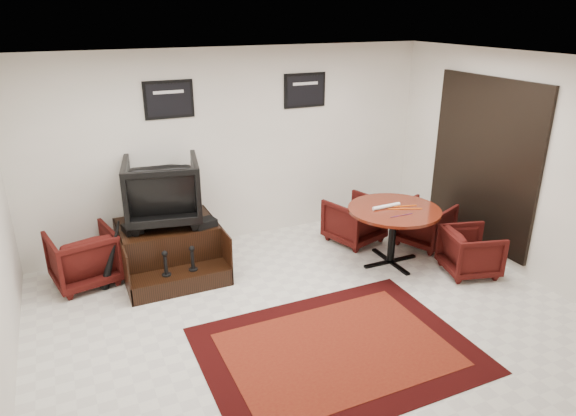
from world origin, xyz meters
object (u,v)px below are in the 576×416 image
object	(u,v)px
shine_podium	(170,250)
table_chair_corner	(471,249)
meeting_table	(394,215)
table_chair_back	(354,218)
shine_chair	(162,187)
table_chair_window	(425,222)
armchair_side	(83,255)

from	to	relation	value
shine_podium	table_chair_corner	world-z (taller)	table_chair_corner
table_chair_corner	shine_podium	bearing A→B (deg)	79.58
meeting_table	table_chair_back	size ratio (longest dim) A/B	1.66
shine_podium	shine_chair	bearing A→B (deg)	90.00
table_chair_corner	table_chair_back	bearing A→B (deg)	45.09
meeting_table	table_chair_back	xyz separation A→B (m)	(-0.09, 0.83, -0.34)
shine_podium	table_chair_window	bearing A→B (deg)	-11.45
table_chair_window	shine_chair	bearing A→B (deg)	53.21
armchair_side	table_chair_back	distance (m)	3.78
shine_chair	table_chair_corner	size ratio (longest dim) A/B	1.42
table_chair_corner	armchair_side	bearing A→B (deg)	83.70
table_chair_window	meeting_table	bearing A→B (deg)	87.71
shine_chair	armchair_side	size ratio (longest dim) A/B	1.23
armchair_side	meeting_table	size ratio (longest dim) A/B	0.63
meeting_table	table_chair_window	distance (m)	0.92
armchair_side	table_chair_window	size ratio (longest dim) A/B	1.10
shine_podium	table_chair_back	size ratio (longest dim) A/B	1.75
shine_chair	table_chair_back	world-z (taller)	shine_chair
armchair_side	shine_chair	bearing A→B (deg)	169.68
table_chair_window	table_chair_back	bearing A→B (deg)	36.16
table_chair_back	shine_chair	bearing A→B (deg)	-23.95
shine_chair	table_chair_back	distance (m)	2.83
shine_chair	shine_podium	bearing A→B (deg)	100.98
table_chair_back	table_chair_window	xyz separation A→B (m)	(0.89, -0.52, -0.02)
armchair_side	table_chair_window	xyz separation A→B (m)	(4.65, -0.84, -0.03)
shine_podium	meeting_table	xyz separation A→B (m)	(2.80, -1.03, 0.41)
shine_chair	table_chair_back	bearing A→B (deg)	-176.18
meeting_table	armchair_side	bearing A→B (deg)	163.52
shine_chair	table_chair_window	xyz separation A→B (m)	(3.59, -0.86, -0.77)
meeting_table	table_chair_back	world-z (taller)	meeting_table
table_chair_back	table_chair_corner	world-z (taller)	table_chair_back
armchair_side	table_chair_corner	size ratio (longest dim) A/B	1.15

